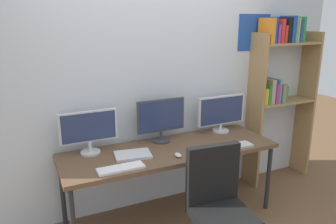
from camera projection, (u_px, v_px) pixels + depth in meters
The scene contains 11 objects.
wall_back at pixel (153, 83), 3.34m from camera, with size 4.46×0.11×2.60m.
desk at pixel (170, 154), 3.14m from camera, with size 2.06×0.68×0.74m.
bookshelf at pixel (280, 78), 3.80m from camera, with size 0.83×0.28×1.96m.
office_chair at pixel (219, 221), 2.58m from camera, with size 0.52×0.52×0.99m.
monitor_left at pixel (89, 130), 2.96m from camera, with size 0.52×0.18×0.40m.
monitor_center at pixel (161, 118), 3.25m from camera, with size 0.50×0.18×0.44m.
monitor_right at pixel (221, 112), 3.54m from camera, with size 0.57×0.18×0.40m.
keyboard_left at pixel (121, 168), 2.70m from camera, with size 0.39×0.13×0.02m, color silver.
keyboard_right at pixel (233, 146), 3.15m from camera, with size 0.39×0.13×0.02m, color silver.
computer_mouse at pixel (178, 155), 2.94m from camera, with size 0.06×0.10×0.03m, color silver.
laptop_closed at pixel (133, 155), 2.96m from camera, with size 0.32×0.22×0.02m, color silver.
Camera 1 is at (-1.26, -2.03, 1.94)m, focal length 35.13 mm.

